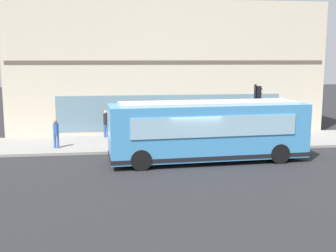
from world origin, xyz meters
name	(u,v)px	position (x,y,z in m)	size (l,w,h in m)	color
ground	(192,163)	(0.00, 0.00, 0.00)	(120.00, 120.00, 0.00)	#262628
sidewalk_curb	(176,142)	(5.09, 0.00, 0.07)	(4.99, 40.00, 0.15)	gray
building_corner	(163,68)	(11.68, 0.00, 4.51)	(8.23, 21.65, 9.03)	beige
city_bus_nearside	(208,131)	(0.38, -0.88, 1.55)	(3.13, 10.17, 3.07)	#3F8CC6
traffic_light_near_corner	(257,103)	(3.23, -4.45, 2.65)	(0.32, 0.49, 3.59)	black
fire_hydrant	(255,134)	(4.70, -4.94, 0.51)	(0.35, 0.35, 0.74)	red
pedestrian_near_building_entrance	(288,123)	(4.79, -7.08, 1.16)	(0.32, 0.32, 1.74)	#3359A5
pedestrian_by_light_pole	(225,122)	(6.19, -3.37, 1.08)	(0.32, 0.32, 1.62)	gold
pedestrian_walking_along_curb	(106,122)	(6.96, 4.35, 1.17)	(0.32, 0.32, 1.76)	#3359A5
pedestrian_near_hydrant	(56,132)	(3.96, 7.12, 1.10)	(0.32, 0.32, 1.66)	#3359A5
newspaper_vending_box	(135,131)	(6.55, 2.47, 0.60)	(0.44, 0.43, 0.90)	#197233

